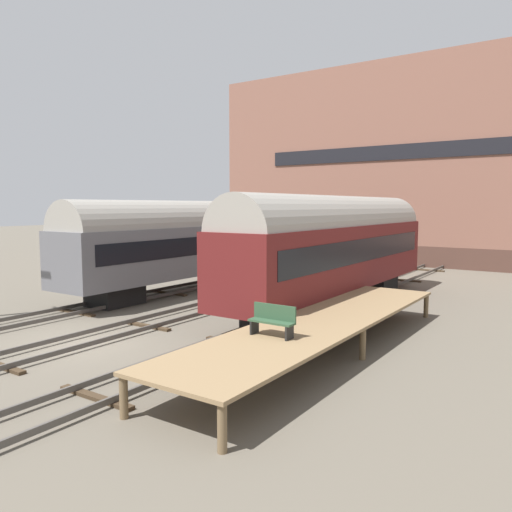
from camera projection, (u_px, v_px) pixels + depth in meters
name	position (u px, v px, depth m)	size (l,w,h in m)	color
ground_plane	(82.00, 344.00, 17.54)	(200.00, 200.00, 0.00)	#60594C
track_left	(11.00, 323.00, 20.05)	(2.60, 60.00, 0.26)	#4C4742
track_middle	(82.00, 340.00, 17.53)	(2.60, 60.00, 0.26)	#4C4742
track_right	(178.00, 363.00, 15.00)	(2.60, 60.00, 0.26)	#4C4742
train_car_grey	(190.00, 239.00, 28.71)	(3.03, 16.95, 5.13)	black
train_car_maroon	(336.00, 244.00, 23.80)	(2.98, 16.79, 5.32)	black
station_platform	(322.00, 322.00, 16.47)	(3.14, 14.73, 1.11)	#8C704C
bench	(273.00, 319.00, 14.33)	(1.40, 0.40, 0.91)	#2D4C33
warehouse_building	(428.00, 166.00, 43.56)	(35.61, 10.41, 16.57)	#4F342A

